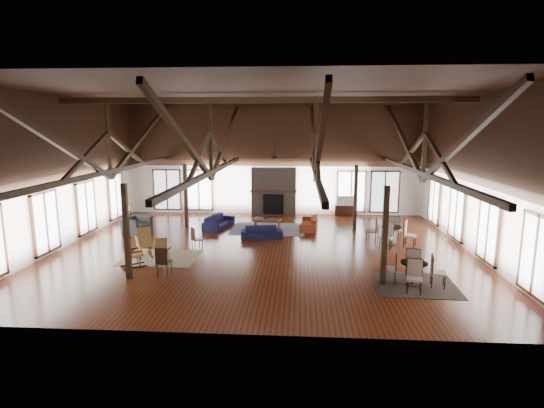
# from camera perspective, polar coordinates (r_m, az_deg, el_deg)

# --- Properties ---
(floor) EXTENTS (16.00, 16.00, 0.00)m
(floor) POSITION_cam_1_polar(r_m,az_deg,el_deg) (16.86, -1.19, -6.09)
(floor) COLOR #5B2613
(floor) RESTS_ON ground
(ceiling) EXTENTS (16.00, 14.00, 0.02)m
(ceiling) POSITION_cam_1_polar(r_m,az_deg,el_deg) (16.22, -1.28, 14.69)
(ceiling) COLOR black
(ceiling) RESTS_ON wall_back
(wall_back) EXTENTS (16.00, 0.02, 6.00)m
(wall_back) POSITION_cam_1_polar(r_m,az_deg,el_deg) (23.22, 0.30, 5.98)
(wall_back) COLOR white
(wall_back) RESTS_ON floor
(wall_front) EXTENTS (16.00, 0.02, 6.00)m
(wall_front) POSITION_cam_1_polar(r_m,az_deg,el_deg) (9.39, -5.01, -0.57)
(wall_front) COLOR white
(wall_front) RESTS_ON floor
(wall_left) EXTENTS (0.02, 14.00, 6.00)m
(wall_left) POSITION_cam_1_polar(r_m,az_deg,el_deg) (18.75, -26.45, 3.85)
(wall_left) COLOR white
(wall_left) RESTS_ON floor
(wall_right) EXTENTS (0.02, 14.00, 6.00)m
(wall_right) POSITION_cam_1_polar(r_m,az_deg,el_deg) (17.48, 25.94, 3.49)
(wall_right) COLOR white
(wall_right) RESTS_ON floor
(roof_truss) EXTENTS (15.60, 14.07, 3.14)m
(roof_truss) POSITION_cam_1_polar(r_m,az_deg,el_deg) (16.19, -1.25, 7.72)
(roof_truss) COLOR black
(roof_truss) RESTS_ON wall_back
(post_grid) EXTENTS (8.16, 7.16, 3.05)m
(post_grid) POSITION_cam_1_polar(r_m,az_deg,el_deg) (16.49, -1.21, -1.00)
(post_grid) COLOR black
(post_grid) RESTS_ON floor
(fireplace) EXTENTS (2.50, 0.69, 2.60)m
(fireplace) POSITION_cam_1_polar(r_m,az_deg,el_deg) (23.08, 0.24, 1.67)
(fireplace) COLOR brown
(fireplace) RESTS_ON floor
(ceiling_fan) EXTENTS (1.60, 1.60, 0.75)m
(ceiling_fan) POSITION_cam_1_polar(r_m,az_deg,el_deg) (15.17, 0.31, 6.43)
(ceiling_fan) COLOR black
(ceiling_fan) RESTS_ON roof_truss
(sofa_navy_front) EXTENTS (1.88, 1.01, 0.52)m
(sofa_navy_front) POSITION_cam_1_polar(r_m,az_deg,el_deg) (18.40, -1.42, -3.84)
(sofa_navy_front) COLOR #141537
(sofa_navy_front) RESTS_ON floor
(sofa_navy_left) EXTENTS (2.16, 1.30, 0.59)m
(sofa_navy_left) POSITION_cam_1_polar(r_m,az_deg,el_deg) (20.46, -7.17, -2.37)
(sofa_navy_left) COLOR #17163D
(sofa_navy_left) RESTS_ON floor
(sofa_orange) EXTENTS (2.02, 0.92, 0.57)m
(sofa_orange) POSITION_cam_1_polar(r_m,az_deg,el_deg) (20.21, 4.99, -2.51)
(sofa_orange) COLOR maroon
(sofa_orange) RESTS_ON floor
(coffee_table) EXTENTS (1.39, 0.85, 0.50)m
(coffee_table) POSITION_cam_1_polar(r_m,az_deg,el_deg) (19.98, -0.66, -2.16)
(coffee_table) COLOR brown
(coffee_table) RESTS_ON floor
(vase) EXTENTS (0.26, 0.26, 0.21)m
(vase) POSITION_cam_1_polar(r_m,az_deg,el_deg) (20.00, -0.90, -1.67)
(vase) COLOR #B2B2B2
(vase) RESTS_ON coffee_table
(armchair) EXTENTS (1.44, 1.35, 0.76)m
(armchair) POSITION_cam_1_polar(r_m,az_deg,el_deg) (20.07, -17.83, -2.79)
(armchair) COLOR #29292B
(armchair) RESTS_ON floor
(side_table_lamp) EXTENTS (0.46, 0.46, 1.18)m
(side_table_lamp) POSITION_cam_1_polar(r_m,az_deg,el_deg) (21.06, -18.48, -2.04)
(side_table_lamp) COLOR black
(side_table_lamp) RESTS_ON floor
(rocking_chair_a) EXTENTS (0.85, 1.01, 1.15)m
(rocking_chair_a) POSITION_cam_1_polar(r_m,az_deg,el_deg) (16.45, -16.80, -5.00)
(rocking_chair_a) COLOR olive
(rocking_chair_a) RESTS_ON floor
(rocking_chair_b) EXTENTS (0.46, 0.78, 0.97)m
(rocking_chair_b) POSITION_cam_1_polar(r_m,az_deg,el_deg) (15.43, -14.56, -6.23)
(rocking_chair_b) COLOR olive
(rocking_chair_b) RESTS_ON floor
(rocking_chair_c) EXTENTS (0.92, 0.82, 1.05)m
(rocking_chair_c) POSITION_cam_1_polar(r_m,az_deg,el_deg) (15.48, -17.83, -6.20)
(rocking_chair_c) COLOR olive
(rocking_chair_c) RESTS_ON floor
(side_chair_a) EXTENTS (0.53, 0.53, 0.90)m
(side_chair_a) POSITION_cam_1_polar(r_m,az_deg,el_deg) (16.92, -10.31, -4.36)
(side_chair_a) COLOR black
(side_chair_a) RESTS_ON floor
(side_chair_b) EXTENTS (0.45, 0.45, 0.98)m
(side_chair_b) POSITION_cam_1_polar(r_m,az_deg,el_deg) (14.20, -14.47, -7.22)
(side_chair_b) COLOR black
(side_chair_b) RESTS_ON floor
(cafe_table_near) EXTENTS (1.93, 1.93, 0.99)m
(cafe_table_near) POSITION_cam_1_polar(r_m,az_deg,el_deg) (13.76, 18.50, -8.32)
(cafe_table_near) COLOR black
(cafe_table_near) RESTS_ON floor
(cafe_table_far) EXTENTS (2.03, 2.03, 1.06)m
(cafe_table_far) POSITION_cam_1_polar(r_m,az_deg,el_deg) (18.06, 15.69, -3.63)
(cafe_table_far) COLOR black
(cafe_table_far) RESTS_ON floor
(cup_near) EXTENTS (0.15, 0.15, 0.10)m
(cup_near) POSITION_cam_1_polar(r_m,az_deg,el_deg) (13.66, 18.51, -7.27)
(cup_near) COLOR #B2B2B2
(cup_near) RESTS_ON cafe_table_near
(cup_far) EXTENTS (0.16, 0.16, 0.10)m
(cup_far) POSITION_cam_1_polar(r_m,az_deg,el_deg) (18.02, 15.49, -2.73)
(cup_far) COLOR #B2B2B2
(cup_far) RESTS_ON cafe_table_far
(tv_console) EXTENTS (1.13, 0.42, 0.57)m
(tv_console) POSITION_cam_1_polar(r_m,az_deg,el_deg) (23.42, 9.83, -0.85)
(tv_console) COLOR black
(tv_console) RESTS_ON floor
(television) EXTENTS (0.91, 0.12, 0.52)m
(television) POSITION_cam_1_polar(r_m,az_deg,el_deg) (23.32, 9.76, 0.46)
(television) COLOR #B2B2B2
(television) RESTS_ON tv_console
(rug_tan) EXTENTS (2.73, 2.17, 0.01)m
(rug_tan) POSITION_cam_1_polar(r_m,az_deg,el_deg) (16.30, -14.68, -7.00)
(rug_tan) COLOR tan
(rug_tan) RESTS_ON floor
(rug_navy) EXTENTS (3.46, 2.61, 0.01)m
(rug_navy) POSITION_cam_1_polar(r_m,az_deg,el_deg) (20.10, -0.52, -3.36)
(rug_navy) COLOR #191A48
(rug_navy) RESTS_ON floor
(rug_dark) EXTENTS (2.49, 2.28, 0.01)m
(rug_dark) POSITION_cam_1_polar(r_m,az_deg,el_deg) (13.93, 18.75, -10.23)
(rug_dark) COLOR black
(rug_dark) RESTS_ON floor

